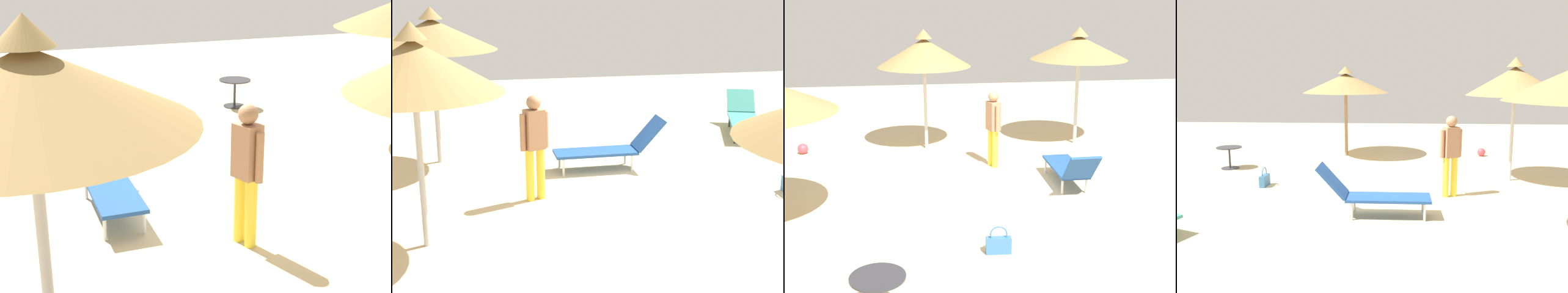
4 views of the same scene
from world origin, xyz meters
The scene contains 8 objects.
ground centered at (0.00, 0.00, -0.05)m, with size 24.00×24.00×0.10m, color beige.
parasol_umbrella_edge centered at (1.12, -3.73, 2.19)m, with size 2.55×2.55×2.69m.
parasol_umbrella_far_right centered at (-3.06, -0.98, 2.30)m, with size 2.17×2.17×2.84m.
lounge_chair_front centered at (0.04, 1.66, 0.42)m, with size 1.97×0.57×0.91m.
person_standing_near_right centered at (-1.49, 0.40, 0.94)m, with size 0.45×0.30×1.65m.
handbag centered at (2.51, -0.15, 0.15)m, with size 0.14×0.38×0.43m.
side_table_round centered at (3.97, -1.81, 0.40)m, with size 0.65×0.65×0.58m.
beach_ball centered at (-2.98, -3.86, 0.12)m, with size 0.24×0.24×0.24m, color #D83F4C.
Camera 4 is at (-0.40, 8.60, 2.47)m, focal length 37.96 mm.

